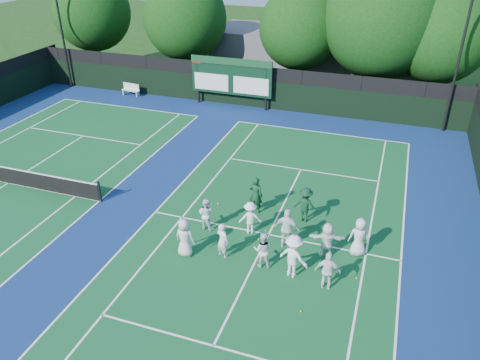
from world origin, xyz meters
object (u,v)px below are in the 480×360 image
(scoreboard, at_px, (231,77))
(tennis_net, at_px, (6,175))
(coach_left, at_px, (256,195))
(bench, at_px, (131,89))

(scoreboard, distance_m, tennis_net, 16.26)
(tennis_net, bearing_deg, coach_left, 6.99)
(bench, bearing_deg, coach_left, -42.18)
(scoreboard, bearing_deg, tennis_net, -115.60)
(scoreboard, height_order, tennis_net, scoreboard)
(scoreboard, relative_size, tennis_net, 0.53)
(bench, bearing_deg, scoreboard, 1.53)
(bench, height_order, coach_left, coach_left)
(bench, relative_size, coach_left, 0.84)
(scoreboard, distance_m, coach_left, 14.35)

